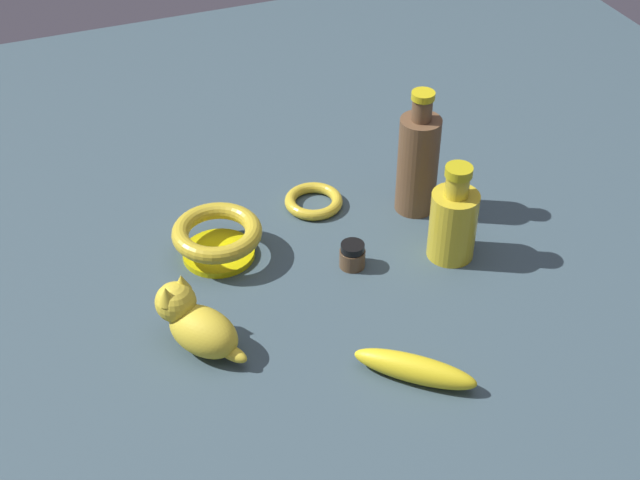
% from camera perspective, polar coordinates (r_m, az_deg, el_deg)
% --- Properties ---
extents(ground, '(2.00, 2.00, 0.00)m').
position_cam_1_polar(ground, '(1.35, 0.00, -3.00)').
color(ground, '#384C56').
extents(cat_figurine, '(0.12, 0.13, 0.10)m').
position_cam_1_polar(cat_figurine, '(1.24, -7.81, -5.15)').
color(cat_figurine, gold).
rests_on(cat_figurine, ground).
extents(nail_polish_jar, '(0.04, 0.04, 0.04)m').
position_cam_1_polar(nail_polish_jar, '(1.37, 2.05, -0.96)').
color(nail_polish_jar, brown).
rests_on(nail_polish_jar, ground).
extents(banana, '(0.15, 0.14, 0.04)m').
position_cam_1_polar(banana, '(1.21, 5.97, -8.05)').
color(banana, yellow).
rests_on(banana, ground).
extents(bottle_tall, '(0.07, 0.07, 0.22)m').
position_cam_1_polar(bottle_tall, '(1.46, 6.17, 4.94)').
color(bottle_tall, brown).
rests_on(bottle_tall, ground).
extents(bowl, '(0.14, 0.14, 0.06)m').
position_cam_1_polar(bowl, '(1.39, -6.46, 0.22)').
color(bowl, '#D0C40B').
rests_on(bowl, ground).
extents(bangle, '(0.10, 0.10, 0.02)m').
position_cam_1_polar(bangle, '(1.50, -0.40, 2.46)').
color(bangle, gold).
rests_on(bangle, ground).
extents(bottle_short, '(0.07, 0.07, 0.16)m').
position_cam_1_polar(bottle_short, '(1.39, 8.28, 1.31)').
color(bottle_short, gold).
rests_on(bottle_short, ground).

